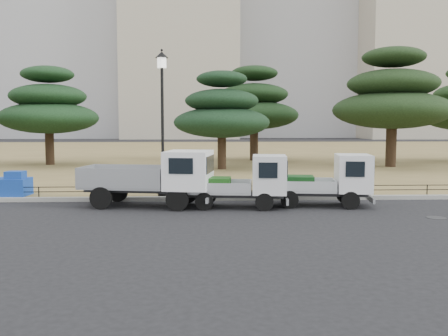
{
  "coord_description": "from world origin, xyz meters",
  "views": [
    {
      "loc": [
        -0.77,
        -16.25,
        2.94
      ],
      "look_at": [
        0.0,
        2.0,
        1.3
      ],
      "focal_mm": 40.0,
      "sensor_mm": 36.0,
      "label": 1
    }
  ],
  "objects_px": {
    "truck_kei_rear": "(328,180)",
    "tarp_pile": "(10,186)",
    "truck_large": "(155,176)",
    "truck_kei_front": "(245,182)",
    "street_lamp": "(162,99)"
  },
  "relations": [
    {
      "from": "truck_kei_rear",
      "to": "tarp_pile",
      "type": "xyz_separation_m",
      "value": [
        -11.91,
        2.03,
        -0.39
      ]
    },
    {
      "from": "truck_large",
      "to": "street_lamp",
      "type": "relative_size",
      "value": 0.87
    },
    {
      "from": "truck_kei_front",
      "to": "street_lamp",
      "type": "distance_m",
      "value": 4.62
    },
    {
      "from": "truck_kei_front",
      "to": "truck_large",
      "type": "bearing_deg",
      "value": 179.96
    },
    {
      "from": "truck_kei_rear",
      "to": "tarp_pile",
      "type": "relative_size",
      "value": 2.5
    },
    {
      "from": "truck_large",
      "to": "truck_kei_rear",
      "type": "distance_m",
      "value": 6.15
    },
    {
      "from": "truck_kei_front",
      "to": "truck_kei_rear",
      "type": "height_order",
      "value": "truck_kei_rear"
    },
    {
      "from": "tarp_pile",
      "to": "truck_kei_front",
      "type": "bearing_deg",
      "value": -14.1
    },
    {
      "from": "truck_large",
      "to": "truck_kei_rear",
      "type": "bearing_deg",
      "value": 8.7
    },
    {
      "from": "truck_large",
      "to": "truck_kei_front",
      "type": "bearing_deg",
      "value": 3.59
    },
    {
      "from": "tarp_pile",
      "to": "street_lamp",
      "type": "bearing_deg",
      "value": -3.16
    },
    {
      "from": "truck_kei_front",
      "to": "tarp_pile",
      "type": "bearing_deg",
      "value": 172.26
    },
    {
      "from": "street_lamp",
      "to": "tarp_pile",
      "type": "xyz_separation_m",
      "value": [
        -5.92,
        0.33,
        -3.33
      ]
    },
    {
      "from": "truck_large",
      "to": "truck_kei_front",
      "type": "height_order",
      "value": "truck_large"
    },
    {
      "from": "truck_large",
      "to": "truck_kei_front",
      "type": "relative_size",
      "value": 1.33
    }
  ]
}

